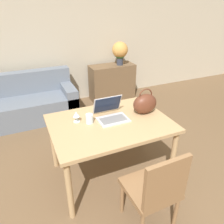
# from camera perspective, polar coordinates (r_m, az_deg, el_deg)

# --- Properties ---
(ground_plane) EXTENTS (14.00, 14.00, 0.00)m
(ground_plane) POSITION_cam_1_polar(r_m,az_deg,el_deg) (2.48, 5.24, -25.69)
(ground_plane) COLOR brown
(wall_back) EXTENTS (10.00, 0.06, 2.70)m
(wall_back) POSITION_cam_1_polar(r_m,az_deg,el_deg) (4.49, -14.39, 18.77)
(wall_back) COLOR #BCB29E
(wall_back) RESTS_ON ground_plane
(dining_table) EXTENTS (1.33, 0.96, 0.75)m
(dining_table) POSITION_cam_1_polar(r_m,az_deg,el_deg) (2.49, -0.49, -4.24)
(dining_table) COLOR tan
(dining_table) RESTS_ON ground_plane
(chair) EXTENTS (0.45, 0.45, 0.90)m
(chair) POSITION_cam_1_polar(r_m,az_deg,el_deg) (2.06, 11.26, -19.00)
(chair) COLOR olive
(chair) RESTS_ON ground_plane
(couch) EXTENTS (1.88, 0.77, 0.82)m
(couch) POSITION_cam_1_polar(r_m,az_deg,el_deg) (4.20, -22.49, 1.67)
(couch) COLOR slate
(couch) RESTS_ON ground_plane
(sideboard) EXTENTS (0.94, 0.40, 0.75)m
(sideboard) POSITION_cam_1_polar(r_m,az_deg,el_deg) (4.73, 0.02, 7.79)
(sideboard) COLOR brown
(sideboard) RESTS_ON ground_plane
(laptop) EXTENTS (0.34, 0.34, 0.24)m
(laptop) POSITION_cam_1_polar(r_m,az_deg,el_deg) (2.51, -0.43, -0.09)
(laptop) COLOR silver
(laptop) RESTS_ON dining_table
(drinking_glass) EXTENTS (0.08, 0.08, 0.11)m
(drinking_glass) POSITION_cam_1_polar(r_m,az_deg,el_deg) (2.41, -5.92, -1.75)
(drinking_glass) COLOR silver
(drinking_glass) RESTS_ON dining_table
(wine_glass) EXTENTS (0.08, 0.08, 0.12)m
(wine_glass) POSITION_cam_1_polar(r_m,az_deg,el_deg) (2.44, -9.32, -0.75)
(wine_glass) COLOR silver
(wine_glass) RESTS_ON dining_table
(handbag) EXTENTS (0.30, 0.19, 0.31)m
(handbag) POSITION_cam_1_polar(r_m,az_deg,el_deg) (2.61, 8.58, 2.21)
(handbag) COLOR #592D1E
(handbag) RESTS_ON dining_table
(flower_vase) EXTENTS (0.32, 0.32, 0.47)m
(flower_vase) POSITION_cam_1_polar(r_m,az_deg,el_deg) (4.56, 2.10, 15.54)
(flower_vase) COLOR #333847
(flower_vase) RESTS_ON sideboard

